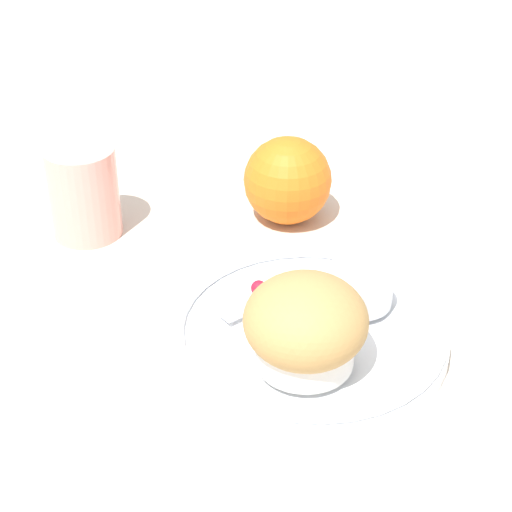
{
  "coord_description": "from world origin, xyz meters",
  "views": [
    {
      "loc": [
        -0.14,
        -0.51,
        0.43
      ],
      "look_at": [
        -0.02,
        0.05,
        0.06
      ],
      "focal_mm": 60.0,
      "sensor_mm": 36.0,
      "label": 1
    }
  ],
  "objects_px": {
    "orange_fruit": "(288,180)",
    "butter_knife": "(299,283)",
    "muffin": "(309,326)",
    "juice_glass": "(84,192)"
  },
  "relations": [
    {
      "from": "orange_fruit",
      "to": "juice_glass",
      "type": "xyz_separation_m",
      "value": [
        -0.19,
        0.02,
        0.0
      ]
    },
    {
      "from": "muffin",
      "to": "orange_fruit",
      "type": "distance_m",
      "value": 0.24
    },
    {
      "from": "muffin",
      "to": "butter_knife",
      "type": "height_order",
      "value": "muffin"
    },
    {
      "from": "orange_fruit",
      "to": "butter_knife",
      "type": "bearing_deg",
      "value": -100.46
    },
    {
      "from": "orange_fruit",
      "to": "juice_glass",
      "type": "height_order",
      "value": "juice_glass"
    },
    {
      "from": "muffin",
      "to": "juice_glass",
      "type": "xyz_separation_m",
      "value": [
        -0.15,
        0.25,
        -0.01
      ]
    },
    {
      "from": "orange_fruit",
      "to": "juice_glass",
      "type": "distance_m",
      "value": 0.19
    },
    {
      "from": "juice_glass",
      "to": "muffin",
      "type": "bearing_deg",
      "value": -59.61
    },
    {
      "from": "butter_knife",
      "to": "muffin",
      "type": "bearing_deg",
      "value": -125.7
    },
    {
      "from": "muffin",
      "to": "butter_knife",
      "type": "relative_size",
      "value": 0.62
    }
  ]
}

